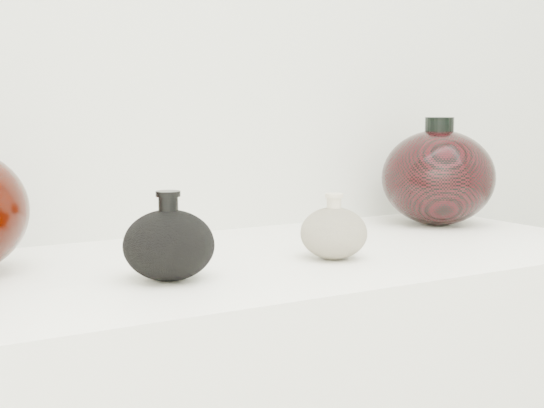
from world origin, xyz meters
TOP-DOWN VIEW (x-y plane):
  - black_gourd_vase at (-0.15, 0.87)m, footprint 0.14×0.14m
  - cream_gourd_vase at (0.10, 0.88)m, footprint 0.11×0.11m
  - right_round_pot at (0.46, 1.05)m, footprint 0.24×0.24m

SIDE VIEW (x-z plane):
  - cream_gourd_vase at x=0.10m, z-range 0.89..0.99m
  - black_gourd_vase at x=-0.15m, z-range 0.89..1.00m
  - right_round_pot at x=0.46m, z-range 0.89..1.09m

